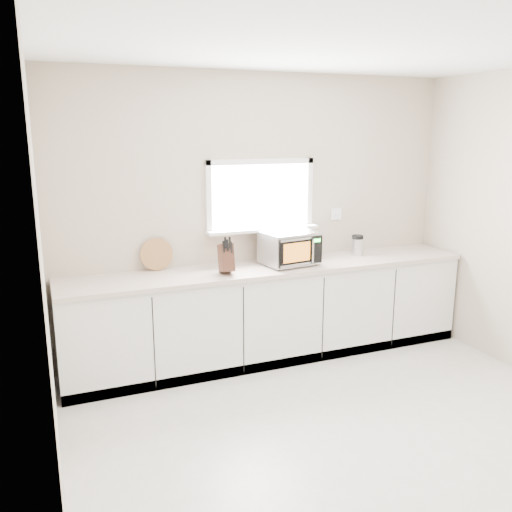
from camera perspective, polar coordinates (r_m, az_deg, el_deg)
ground at (r=4.09m, az=11.72°, el=-19.20°), size 4.00×4.00×0.00m
back_wall at (r=5.29m, az=0.40°, el=4.39°), size 4.00×0.17×2.70m
cabinets at (r=5.25m, az=1.62°, el=-6.09°), size 3.92×0.60×0.88m
countertop at (r=5.11m, az=1.70°, el=-1.25°), size 3.92×0.64×0.04m
microwave at (r=5.12m, az=3.58°, el=0.91°), size 0.54×0.45×0.32m
knife_block at (r=4.80m, az=-3.16°, el=-0.15°), size 0.14×0.25×0.34m
cutting_board at (r=5.00m, az=-10.44°, el=0.18°), size 0.30×0.07×0.30m
coffee_grinder at (r=5.62m, az=10.61°, el=1.15°), size 0.15×0.15×0.21m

